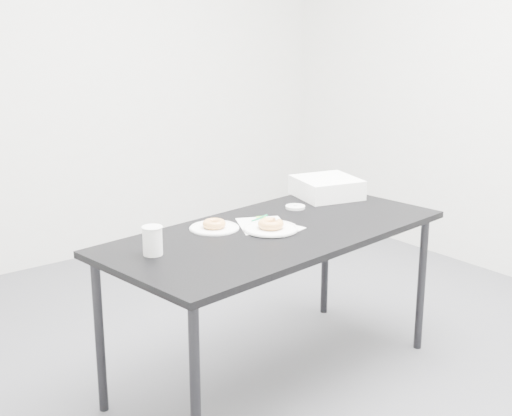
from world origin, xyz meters
TOP-DOWN VIEW (x-y plane):
  - floor at (0.00, 0.00)m, footprint 4.00×4.00m
  - wall_back at (0.00, 2.00)m, footprint 4.00×0.02m
  - wall_right at (2.00, 0.00)m, footprint 0.02×4.00m
  - table at (-0.10, -0.19)m, footprint 1.72×0.95m
  - scorecard at (-0.10, -0.11)m, footprint 0.31×0.34m
  - logo_patch at (-0.03, -0.01)m, footprint 0.06×0.06m
  - pen at (-0.05, -0.02)m, footprint 0.12×0.04m
  - napkin at (-0.08, -0.20)m, footprint 0.21×0.21m
  - plate_near at (-0.12, -0.19)m, footprint 0.25×0.25m
  - donut_near at (-0.12, -0.19)m, footprint 0.13×0.13m
  - plate_far at (-0.31, -0.01)m, footprint 0.23×0.23m
  - donut_far at (-0.31, -0.01)m, footprint 0.12×0.12m
  - coffee_cup at (-0.72, -0.15)m, footprint 0.08×0.08m
  - cup_lid at (0.22, 0.02)m, footprint 0.10×0.10m
  - bakery_box at (0.50, 0.10)m, footprint 0.38×0.38m

SIDE VIEW (x-z plane):
  - floor at x=0.00m, z-range 0.00..0.00m
  - table at x=-0.10m, z-range 0.32..1.07m
  - scorecard at x=-0.10m, z-range 0.75..0.75m
  - napkin at x=-0.08m, z-range 0.75..0.75m
  - plate_far at x=-0.31m, z-range 0.75..0.75m
  - logo_patch at x=-0.03m, z-range 0.75..0.75m
  - pen at x=-0.05m, z-range 0.75..0.76m
  - plate_near at x=-0.12m, z-range 0.75..0.76m
  - cup_lid at x=0.22m, z-range 0.75..0.76m
  - donut_far at x=-0.31m, z-range 0.75..0.79m
  - donut_near at x=-0.12m, z-range 0.76..0.80m
  - bakery_box at x=0.50m, z-range 0.75..0.85m
  - coffee_cup at x=-0.72m, z-range 0.75..0.87m
  - wall_back at x=0.00m, z-range 0.00..2.70m
  - wall_right at x=2.00m, z-range 0.00..2.70m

